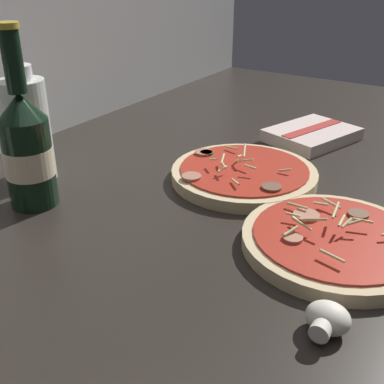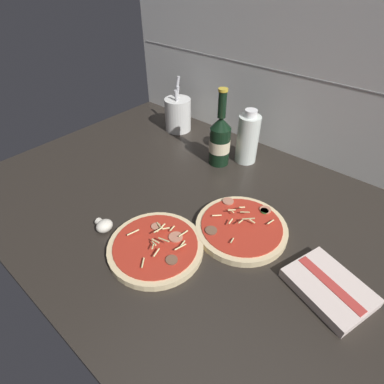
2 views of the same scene
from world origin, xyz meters
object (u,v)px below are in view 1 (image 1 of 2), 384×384
pizza_near (335,241)px  dish_towel (312,135)px  pizza_far (244,174)px  mushroom_left (327,319)px  oil_bottle (27,129)px  beer_bottle (27,148)px

pizza_near → dish_towel: pizza_near is taller
pizza_near → pizza_far: bearing=57.5°
pizza_far → mushroom_left: (-27.60, -23.34, 0.49)cm
pizza_far → oil_bottle: size_ratio=1.28×
beer_bottle → oil_bottle: bearing=49.6°
pizza_far → beer_bottle: beer_bottle is taller
pizza_near → pizza_far: pizza_far is taller
oil_bottle → mushroom_left: (-9.51, -53.29, -7.02)cm
mushroom_left → dish_towel: 55.87cm
pizza_far → mushroom_left: pizza_far is taller
pizza_near → dish_towel: (36.63, 16.42, 0.16)cm
mushroom_left → pizza_near: bearing=15.0°
oil_bottle → dish_towel: 54.13cm
beer_bottle → mushroom_left: beer_bottle is taller
mushroom_left → dish_towel: mushroom_left is taller
pizza_near → pizza_far: size_ratio=0.98×
pizza_far → dish_towel: bearing=-6.6°
pizza_far → oil_bottle: 35.79cm
pizza_far → dish_towel: size_ratio=1.20×
mushroom_left → oil_bottle: bearing=79.9°
beer_bottle → oil_bottle: beer_bottle is taller
pizza_near → beer_bottle: (-12.06, 41.84, 7.88)cm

